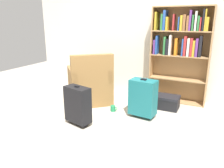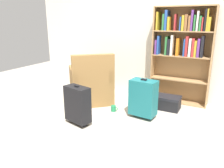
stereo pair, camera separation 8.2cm
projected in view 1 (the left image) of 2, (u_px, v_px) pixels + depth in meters
ground_plane at (103, 129)px, 3.02m from camera, size 8.60×8.60×0.00m
back_wall at (146, 27)px, 4.15m from camera, size 4.91×0.10×2.60m
bookshelf at (181, 47)px, 3.79m from camera, size 0.99×0.26×1.66m
armchair at (90, 85)px, 3.92m from camera, size 0.99×0.99×0.90m
mug at (113, 108)px, 3.59m from camera, size 0.12×0.08×0.10m
storage_box at (164, 101)px, 3.71m from camera, size 0.49×0.29×0.22m
suitcase_teal at (143, 97)px, 3.30m from camera, size 0.41×0.27×0.61m
suitcase_black at (78, 104)px, 3.07m from camera, size 0.41×0.27×0.57m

